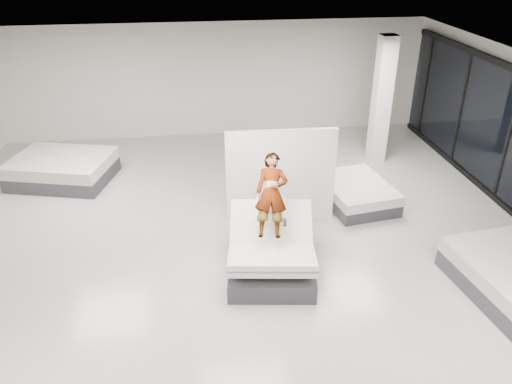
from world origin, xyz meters
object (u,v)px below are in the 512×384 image
at_px(person, 271,204).
at_px(column, 382,101).
at_px(remote, 285,223).
at_px(divider_panel, 281,177).
at_px(flat_bed_right_far, 356,193).
at_px(hero_bed, 271,253).
at_px(flat_bed_left_far, 62,169).

height_order(person, column, column).
xyz_separation_m(remote, column, (3.30, 4.47, 0.60)).
bearing_deg(divider_panel, flat_bed_right_far, 17.73).
xyz_separation_m(hero_bed, remote, (0.21, -0.07, 0.64)).
distance_m(flat_bed_right_far, column, 2.88).
height_order(remote, flat_bed_left_far, remote).
bearing_deg(column, person, -130.31).
bearing_deg(column, hero_bed, -128.61).
bearing_deg(flat_bed_right_far, column, 60.55).
xyz_separation_m(hero_bed, divider_panel, (0.47, 1.69, 0.63)).
bearing_deg(divider_panel, person, -104.85).
distance_m(person, flat_bed_left_far, 5.96).
xyz_separation_m(divider_panel, column, (3.05, 2.72, 0.60)).
distance_m(remote, flat_bed_right_far, 3.14).
bearing_deg(flat_bed_right_far, flat_bed_left_far, 162.90).
height_order(divider_panel, column, column).
bearing_deg(column, flat_bed_left_far, -178.72).
xyz_separation_m(hero_bed, column, (3.51, 4.40, 1.23)).
xyz_separation_m(remote, divider_panel, (0.25, 1.75, -0.01)).
relative_size(hero_bed, remote, 15.12).
bearing_deg(person, hero_bed, -90.00).
distance_m(hero_bed, column, 5.77).
relative_size(person, divider_panel, 0.70).
distance_m(remote, flat_bed_left_far, 6.31).
relative_size(divider_panel, flat_bed_right_far, 1.13).
bearing_deg(hero_bed, flat_bed_left_far, 135.94).
relative_size(flat_bed_right_far, flat_bed_left_far, 0.75).
bearing_deg(hero_bed, person, 81.74).
bearing_deg(flat_bed_left_far, flat_bed_right_far, -17.10).
relative_size(person, flat_bed_left_far, 0.59).
height_order(person, divider_panel, divider_panel).
xyz_separation_m(flat_bed_right_far, column, (1.25, 2.22, 1.36)).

